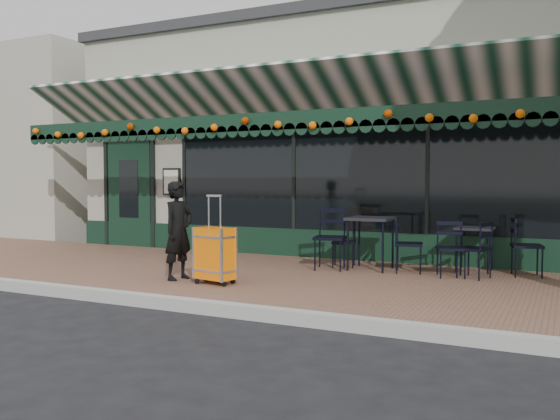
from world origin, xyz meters
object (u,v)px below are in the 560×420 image
at_px(suitcase, 215,255).
at_px(cafe_table_b, 371,222).
at_px(chair_a_front, 451,249).
at_px(chair_b_front, 330,239).
at_px(woman, 178,231).
at_px(chair_a_right, 527,247).
at_px(chair_a_left, 474,250).
at_px(chair_b_right, 409,245).
at_px(chair_b_left, 344,243).
at_px(cafe_table_a, 475,232).

relative_size(suitcase, cafe_table_b, 1.45).
xyz_separation_m(cafe_table_b, chair_a_front, (1.25, -0.18, -0.33)).
xyz_separation_m(cafe_table_b, chair_b_front, (-0.57, -0.27, -0.25)).
height_order(woman, chair_a_right, woman).
bearing_deg(woman, chair_b_front, -33.71).
relative_size(chair_a_left, chair_b_front, 0.85).
relative_size(woman, chair_b_front, 1.42).
distance_m(suitcase, chair_a_front, 3.37).
xyz_separation_m(chair_a_left, chair_b_right, (-0.95, 0.10, 0.01)).
xyz_separation_m(chair_a_left, chair_b_left, (-2.04, 0.25, -0.03)).
bearing_deg(cafe_table_b, chair_b_right, -3.35).
distance_m(cafe_table_b, chair_a_left, 1.60).
relative_size(woman, chair_b_right, 1.64).
height_order(chair_b_right, chair_b_front, chair_b_front).
bearing_deg(cafe_table_b, chair_b_front, -154.67).
height_order(cafe_table_a, chair_b_front, chair_b_front).
bearing_deg(chair_b_right, cafe_table_b, 74.48).
bearing_deg(woman, chair_a_front, -53.53).
bearing_deg(suitcase, chair_b_left, 77.43).
xyz_separation_m(suitcase, chair_a_left, (3.05, 2.00, 0.01)).
height_order(woman, chair_b_front, woman).
height_order(cafe_table_a, chair_b_right, chair_b_right).
bearing_deg(chair_a_front, cafe_table_b, 152.61).
bearing_deg(chair_a_left, chair_b_left, -77.51).
bearing_deg(chair_b_left, chair_a_front, 65.56).
distance_m(suitcase, chair_b_front, 2.08).
height_order(chair_a_left, chair_b_front, chair_b_front).
distance_m(cafe_table_a, cafe_table_b, 1.57).
bearing_deg(woman, cafe_table_b, -38.60).
relative_size(chair_a_left, chair_a_right, 0.95).
relative_size(cafe_table_b, chair_a_right, 0.95).
distance_m(cafe_table_b, chair_b_right, 0.69).
relative_size(chair_a_right, chair_b_left, 1.13).
bearing_deg(chair_b_front, chair_a_left, -8.01).
bearing_deg(woman, chair_b_right, -46.15).
bearing_deg(chair_b_right, chair_a_left, -108.38).
bearing_deg(chair_a_front, chair_a_left, -11.92).
relative_size(suitcase, chair_a_left, 1.45).
bearing_deg(woman, chair_b_left, -29.94).
distance_m(cafe_table_a, chair_b_front, 2.20).
distance_m(chair_a_left, chair_b_right, 0.96).
distance_m(cafe_table_b, chair_b_left, 0.60).
bearing_deg(chair_b_left, chair_b_front, -28.59).
height_order(suitcase, chair_a_front, suitcase).
height_order(cafe_table_a, chair_a_front, chair_a_front).
relative_size(cafe_table_b, chair_b_right, 0.97).
bearing_deg(cafe_table_b, woman, -135.97).
bearing_deg(chair_a_right, chair_b_front, 90.11).
relative_size(cafe_table_b, chair_a_left, 1.00).
distance_m(woman, chair_b_right, 3.42).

